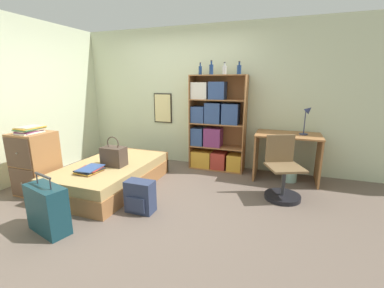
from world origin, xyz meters
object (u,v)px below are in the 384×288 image
(bottle_brown, at_px, (211,69))
(desk_chair, at_px, (282,179))
(dresser, at_px, (36,163))
(bottle_clear, at_px, (224,70))
(book_stack_on_bed, at_px, (90,170))
(desk_lamp, at_px, (308,115))
(magazine_pile_on_dresser, at_px, (30,130))
(bed, at_px, (112,175))
(waste_bin, at_px, (290,172))
(suitcase, at_px, (48,209))
(bookcase, at_px, (214,127))
(backpack, at_px, (140,197))
(bottle_blue, at_px, (239,69))
(bottle_green, at_px, (200,70))
(desk, at_px, (287,149))
(handbag, at_px, (114,156))

(bottle_brown, xyz_separation_m, desk_chair, (1.30, -0.88, -1.53))
(dresser, relative_size, bottle_clear, 4.37)
(book_stack_on_bed, bearing_deg, bottle_brown, 55.81)
(book_stack_on_bed, distance_m, desk_lamp, 3.37)
(magazine_pile_on_dresser, relative_size, desk_lamp, 0.77)
(bed, distance_m, waste_bin, 2.86)
(suitcase, relative_size, desk_chair, 0.75)
(desk_chair, bearing_deg, magazine_pile_on_dresser, -162.37)
(bookcase, bearing_deg, backpack, -102.53)
(bottle_clear, relative_size, bottle_blue, 0.96)
(book_stack_on_bed, xyz_separation_m, bottle_green, (1.00, 1.82, 1.39))
(desk, relative_size, waste_bin, 3.44)
(desk, distance_m, desk_lamp, 0.63)
(book_stack_on_bed, xyz_separation_m, desk_lamp, (2.82, 1.71, 0.68))
(book_stack_on_bed, bearing_deg, bookcase, 54.51)
(handbag, height_order, dresser, dresser)
(bottle_green, bearing_deg, dresser, -133.51)
(book_stack_on_bed, bearing_deg, bottle_clear, 51.22)
(desk, height_order, desk_lamp, desk_lamp)
(dresser, bearing_deg, desk, 27.85)
(desk_chair, bearing_deg, desk, 87.02)
(dresser, distance_m, bottle_green, 3.01)
(handbag, distance_m, bottle_brown, 2.20)
(handbag, bearing_deg, bed, 148.73)
(bottle_clear, bearing_deg, waste_bin, -9.21)
(bed, xyz_separation_m, bookcase, (1.26, 1.37, 0.60))
(bottle_green, height_order, bottle_brown, bottle_brown)
(handbag, height_order, desk_lamp, desk_lamp)
(bottle_green, bearing_deg, desk, -5.58)
(book_stack_on_bed, height_order, dresser, dresser)
(bookcase, bearing_deg, suitcase, -113.22)
(backpack, bearing_deg, bottle_blue, 66.32)
(bookcase, relative_size, desk_chair, 1.97)
(desk_lamp, relative_size, backpack, 1.17)
(handbag, relative_size, dresser, 0.49)
(bottle_brown, bearing_deg, bottle_blue, 0.78)
(suitcase, bearing_deg, waste_bin, 44.63)
(suitcase, bearing_deg, handbag, 90.48)
(magazine_pile_on_dresser, relative_size, desk, 0.36)
(bed, distance_m, desk, 2.84)
(bottle_brown, height_order, bottle_clear, bottle_brown)
(suitcase, relative_size, desk, 0.65)
(suitcase, height_order, dresser, dresser)
(magazine_pile_on_dresser, height_order, backpack, magazine_pile_on_dresser)
(bottle_clear, bearing_deg, dresser, -139.96)
(dresser, distance_m, bookcase, 2.90)
(handbag, distance_m, desk_lamp, 3.05)
(desk, bearing_deg, desk_lamp, 8.24)
(suitcase, distance_m, bottle_blue, 3.42)
(handbag, bearing_deg, desk_lamp, 26.73)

